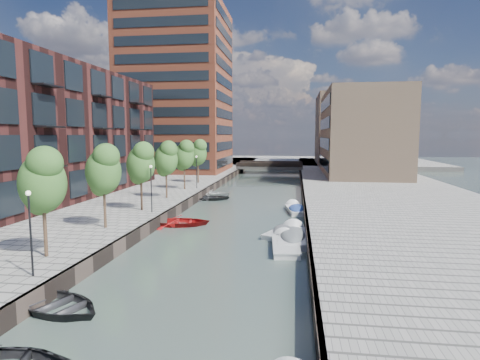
% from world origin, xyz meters
% --- Properties ---
extents(water, '(300.00, 300.00, 0.00)m').
position_xyz_m(water, '(0.00, 40.00, 0.00)').
color(water, '#38473F').
rests_on(water, ground).
extents(quay_right, '(20.00, 140.00, 1.00)m').
position_xyz_m(quay_right, '(16.00, 40.00, 0.50)').
color(quay_right, gray).
rests_on(quay_right, ground).
extents(quay_wall_left, '(0.25, 140.00, 1.00)m').
position_xyz_m(quay_wall_left, '(-6.10, 40.00, 0.50)').
color(quay_wall_left, '#332823').
rests_on(quay_wall_left, ground).
extents(quay_wall_right, '(0.25, 140.00, 1.00)m').
position_xyz_m(quay_wall_right, '(6.10, 40.00, 0.50)').
color(quay_wall_right, '#332823').
rests_on(quay_wall_right, ground).
extents(far_closure, '(80.00, 40.00, 1.00)m').
position_xyz_m(far_closure, '(0.00, 100.00, 0.50)').
color(far_closure, gray).
rests_on(far_closure, ground).
extents(apartment_block, '(8.00, 38.00, 14.00)m').
position_xyz_m(apartment_block, '(-20.00, 30.00, 8.00)').
color(apartment_block, black).
rests_on(apartment_block, quay_left).
extents(tower, '(18.00, 18.00, 30.00)m').
position_xyz_m(tower, '(-17.00, 65.00, 16.00)').
color(tower, '#9C462D').
rests_on(tower, quay_left).
extents(tan_block_near, '(12.00, 25.00, 14.00)m').
position_xyz_m(tan_block_near, '(16.00, 62.00, 8.00)').
color(tan_block_near, tan).
rests_on(tan_block_near, quay_right).
extents(tan_block_far, '(12.00, 20.00, 16.00)m').
position_xyz_m(tan_block_far, '(16.00, 88.00, 9.00)').
color(tan_block_far, tan).
rests_on(tan_block_far, quay_right).
extents(bridge, '(13.00, 6.00, 1.30)m').
position_xyz_m(bridge, '(0.00, 72.00, 1.39)').
color(bridge, gray).
rests_on(bridge, ground).
extents(tree_1, '(2.50, 2.50, 5.95)m').
position_xyz_m(tree_1, '(-8.50, 11.00, 5.31)').
color(tree_1, '#382619').
rests_on(tree_1, quay_left).
extents(tree_2, '(2.50, 2.50, 5.95)m').
position_xyz_m(tree_2, '(-8.50, 18.00, 5.31)').
color(tree_2, '#382619').
rests_on(tree_2, quay_left).
extents(tree_3, '(2.50, 2.50, 5.95)m').
position_xyz_m(tree_3, '(-8.50, 25.00, 5.31)').
color(tree_3, '#382619').
rests_on(tree_3, quay_left).
extents(tree_4, '(2.50, 2.50, 5.95)m').
position_xyz_m(tree_4, '(-8.50, 32.00, 5.31)').
color(tree_4, '#382619').
rests_on(tree_4, quay_left).
extents(tree_5, '(2.50, 2.50, 5.95)m').
position_xyz_m(tree_5, '(-8.50, 39.00, 5.31)').
color(tree_5, '#382619').
rests_on(tree_5, quay_left).
extents(tree_6, '(2.50, 2.50, 5.95)m').
position_xyz_m(tree_6, '(-8.50, 46.00, 5.31)').
color(tree_6, '#382619').
rests_on(tree_6, quay_left).
extents(lamp_0, '(0.24, 0.24, 4.12)m').
position_xyz_m(lamp_0, '(-7.20, 8.00, 3.51)').
color(lamp_0, black).
rests_on(lamp_0, quay_left).
extents(lamp_1, '(0.24, 0.24, 4.12)m').
position_xyz_m(lamp_1, '(-7.20, 24.00, 3.51)').
color(lamp_1, black).
rests_on(lamp_1, quay_left).
extents(lamp_2, '(0.24, 0.24, 4.12)m').
position_xyz_m(lamp_2, '(-7.20, 40.00, 3.51)').
color(lamp_2, black).
rests_on(lamp_2, quay_left).
extents(sloop_0, '(5.71, 4.92, 0.99)m').
position_xyz_m(sloop_0, '(-5.16, 6.66, 0.00)').
color(sloop_0, black).
rests_on(sloop_0, ground).
extents(sloop_2, '(5.57, 4.37, 1.05)m').
position_xyz_m(sloop_2, '(-4.57, 23.67, 0.00)').
color(sloop_2, '#A41112').
rests_on(sloop_2, ground).
extents(sloop_3, '(4.95, 3.81, 0.95)m').
position_xyz_m(sloop_3, '(-5.40, 40.78, 0.00)').
color(sloop_3, silver).
rests_on(sloop_3, ground).
extents(sloop_4, '(5.26, 4.27, 0.96)m').
position_xyz_m(sloop_4, '(-4.84, 37.35, 0.00)').
color(sloop_4, '#242527').
rests_on(sloop_4, ground).
extents(motorboat_1, '(2.00, 5.68, 1.89)m').
position_xyz_m(motorboat_1, '(5.04, 20.25, 0.23)').
color(motorboat_1, silver).
rests_on(motorboat_1, ground).
extents(motorboat_2, '(2.10, 5.14, 1.67)m').
position_xyz_m(motorboat_2, '(4.53, 18.14, 0.10)').
color(motorboat_2, silver).
rests_on(motorboat_2, ground).
extents(motorboat_3, '(2.47, 5.10, 1.63)m').
position_xyz_m(motorboat_3, '(5.24, 31.34, 0.20)').
color(motorboat_3, silver).
rests_on(motorboat_3, ground).
extents(motorboat_4, '(3.20, 4.80, 1.52)m').
position_xyz_m(motorboat_4, '(4.41, 21.80, 0.18)').
color(motorboat_4, '#B8B8B6').
rests_on(motorboat_4, ground).
extents(car, '(2.46, 3.70, 1.17)m').
position_xyz_m(car, '(11.35, 64.36, 1.59)').
color(car, '#9A9B9E').
rests_on(car, quay_right).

